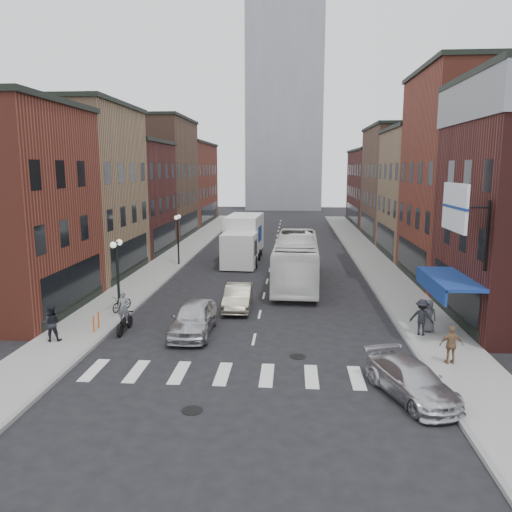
{
  "coord_description": "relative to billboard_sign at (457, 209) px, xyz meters",
  "views": [
    {
      "loc": [
        1.69,
        -20.98,
        7.84
      ],
      "look_at": [
        -0.26,
        5.8,
        3.07
      ],
      "focal_mm": 35.0,
      "sensor_mm": 36.0,
      "label": 1
    }
  ],
  "objects": [
    {
      "name": "ground",
      "position": [
        -8.59,
        -0.5,
        -6.13
      ],
      "size": [
        160.0,
        160.0,
        0.0
      ],
      "primitive_type": "plane",
      "color": "black",
      "rests_on": "ground"
    },
    {
      "name": "sidewalk_left",
      "position": [
        -17.09,
        21.5,
        -6.06
      ],
      "size": [
        3.0,
        74.0,
        0.15
      ],
      "primitive_type": "cube",
      "color": "gray",
      "rests_on": "ground"
    },
    {
      "name": "sidewalk_right",
      "position": [
        -0.09,
        21.5,
        -6.06
      ],
      "size": [
        3.0,
        74.0,
        0.15
      ],
      "primitive_type": "cube",
      "color": "gray",
      "rests_on": "ground"
    },
    {
      "name": "curb_left",
      "position": [
        -15.59,
        21.5,
        -6.13
      ],
      "size": [
        0.2,
        74.0,
        0.16
      ],
      "primitive_type": "cube",
      "color": "gray",
      "rests_on": "ground"
    },
    {
      "name": "curb_right",
      "position": [
        -1.59,
        21.5,
        -6.13
      ],
      "size": [
        0.2,
        74.0,
        0.16
      ],
      "primitive_type": "cube",
      "color": "gray",
      "rests_on": "ground"
    },
    {
      "name": "crosswalk_stripes",
      "position": [
        -8.59,
        -3.5,
        -6.13
      ],
      "size": [
        12.0,
        2.2,
        0.01
      ],
      "primitive_type": "cube",
      "color": "silver",
      "rests_on": "ground"
    },
    {
      "name": "bldg_left_mid_a",
      "position": [
        -23.58,
        13.5,
        0.02
      ],
      "size": [
        10.3,
        10.2,
        12.3
      ],
      "color": "#906C4F",
      "rests_on": "ground"
    },
    {
      "name": "bldg_left_mid_b",
      "position": [
        -23.58,
        23.5,
        -0.98
      ],
      "size": [
        10.3,
        10.2,
        10.3
      ],
      "color": "#421917",
      "rests_on": "ground"
    },
    {
      "name": "bldg_left_far_a",
      "position": [
        -23.58,
        34.5,
        0.52
      ],
      "size": [
        10.3,
        12.2,
        13.3
      ],
      "color": "brown",
      "rests_on": "ground"
    },
    {
      "name": "bldg_left_far_b",
      "position": [
        -23.58,
        48.5,
        -0.48
      ],
      "size": [
        10.3,
        16.2,
        11.3
      ],
      "color": "maroon",
      "rests_on": "ground"
    },
    {
      "name": "bldg_right_mid_a",
      "position": [
        6.41,
        13.5,
        1.02
      ],
      "size": [
        10.3,
        10.2,
        14.3
      ],
      "color": "maroon",
      "rests_on": "ground"
    },
    {
      "name": "bldg_right_mid_b",
      "position": [
        6.41,
        23.5,
        -0.48
      ],
      "size": [
        10.3,
        10.2,
        11.3
      ],
      "color": "#906C4F",
      "rests_on": "ground"
    },
    {
      "name": "bldg_right_far_a",
      "position": [
        6.41,
        34.5,
        0.02
      ],
      "size": [
        10.3,
        12.2,
        12.3
      ],
      "color": "brown",
      "rests_on": "ground"
    },
    {
      "name": "bldg_right_far_b",
      "position": [
        6.41,
        48.5,
        -0.98
      ],
      "size": [
        10.3,
        16.2,
        10.3
      ],
      "color": "#421917",
      "rests_on": "ground"
    },
    {
      "name": "awning_blue",
      "position": [
        0.34,
        2.0,
        -3.5
      ],
      "size": [
        1.8,
        5.0,
        0.78
      ],
      "color": "navy",
      "rests_on": "ground"
    },
    {
      "name": "billboard_sign",
      "position": [
        0.0,
        0.0,
        0.0
      ],
      "size": [
        1.52,
        3.0,
        3.7
      ],
      "color": "black",
      "rests_on": "ground"
    },
    {
      "name": "distant_tower",
      "position": [
        -8.59,
        77.5,
        18.87
      ],
      "size": [
        14.0,
        14.0,
        50.0
      ],
      "primitive_type": "cube",
      "color": "#9399A0",
      "rests_on": "ground"
    },
    {
      "name": "streetlamp_near",
      "position": [
        -15.99,
        3.5,
        -3.22
      ],
      "size": [
        0.32,
        1.22,
        4.11
      ],
      "color": "black",
      "rests_on": "ground"
    },
    {
      "name": "streetlamp_far",
      "position": [
        -15.99,
        17.5,
        -3.22
      ],
      "size": [
        0.32,
        1.22,
        4.11
      ],
      "color": "black",
      "rests_on": "ground"
    },
    {
      "name": "bike_rack",
      "position": [
        -16.19,
        0.8,
        -5.58
      ],
      "size": [
        0.08,
        0.68,
        0.8
      ],
      "color": "#D8590C",
      "rests_on": "sidewalk_left"
    },
    {
      "name": "box_truck",
      "position": [
        -10.98,
        19.63,
        -4.24
      ],
      "size": [
        3.02,
        8.93,
        3.83
      ],
      "rotation": [
        0.0,
        0.0,
        -0.06
      ],
      "color": "white",
      "rests_on": "ground"
    },
    {
      "name": "motorcycle_rider",
      "position": [
        -14.89,
        1.04,
        -5.19
      ],
      "size": [
        0.59,
        1.99,
        2.02
      ],
      "rotation": [
        0.0,
        0.0,
        0.11
      ],
      "color": "black",
      "rests_on": "ground"
    },
    {
      "name": "transit_bus",
      "position": [
        -6.57,
        11.99,
        -4.47
      ],
      "size": [
        3.1,
        12.02,
        3.33
      ],
      "primitive_type": "imported",
      "rotation": [
        0.0,
        0.0,
        -0.03
      ],
      "color": "white",
      "rests_on": "ground"
    },
    {
      "name": "sedan_left_near",
      "position": [
        -11.52,
        1.07,
        -5.34
      ],
      "size": [
        1.91,
        4.65,
        1.58
      ],
      "primitive_type": "imported",
      "rotation": [
        0.0,
        0.0,
        0.01
      ],
      "color": "silver",
      "rests_on": "ground"
    },
    {
      "name": "sedan_left_far",
      "position": [
        -9.86,
        5.5,
        -5.45
      ],
      "size": [
        1.52,
        4.16,
        1.36
      ],
      "primitive_type": "imported",
      "rotation": [
        0.0,
        0.0,
        0.02
      ],
      "color": "#A9A289",
      "rests_on": "ground"
    },
    {
      "name": "curb_car",
      "position": [
        -2.72,
        -5.0,
        -5.52
      ],
      "size": [
        3.1,
        4.57,
        1.23
      ],
      "primitive_type": "imported",
      "rotation": [
        0.0,
        0.0,
        0.36
      ],
      "color": "silver",
      "rests_on": "ground"
    },
    {
      "name": "parked_bicycle",
      "position": [
        -16.09,
        4.19,
        -5.56
      ],
      "size": [
        1.0,
        1.69,
        0.84
      ],
      "primitive_type": "imported",
      "rotation": [
        0.0,
        0.0,
        -0.29
      ],
      "color": "black",
      "rests_on": "sidewalk_left"
    },
    {
      "name": "ped_left_solo",
      "position": [
        -17.59,
        -0.76,
        -5.15
      ],
      "size": [
        0.88,
        0.62,
        1.66
      ],
      "primitive_type": "imported",
      "rotation": [
        0.0,
        0.0,
        3.35
      ],
      "color": "black",
      "rests_on": "sidewalk_left"
    },
    {
      "name": "ped_right_a",
      "position": [
        -0.83,
        1.28,
        -5.13
      ],
      "size": [
        1.22,
        0.92,
        1.7
      ],
      "primitive_type": "imported",
      "rotation": [
        0.0,
        0.0,
        2.75
      ],
      "color": "black",
      "rests_on": "sidewalk_right"
    },
    {
      "name": "ped_right_b",
      "position": [
        -0.54,
        -2.17,
        -5.2
      ],
      "size": [
        0.93,
        0.49,
        1.57
      ],
      "primitive_type": "imported",
      "rotation": [
        0.0,
        0.0,
        3.18
      ],
      "color": "brown",
      "rests_on": "sidewalk_right"
    },
    {
      "name": "ped_right_c",
      "position": [
        -0.41,
        1.76,
        -5.2
      ],
      "size": [
        0.79,
        0.55,
        1.56
      ],
      "primitive_type": "imported",
      "rotation": [
        0.0,
        0.0,
        3.21
      ],
      "color": "#525459",
      "rests_on": "sidewalk_right"
    }
  ]
}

